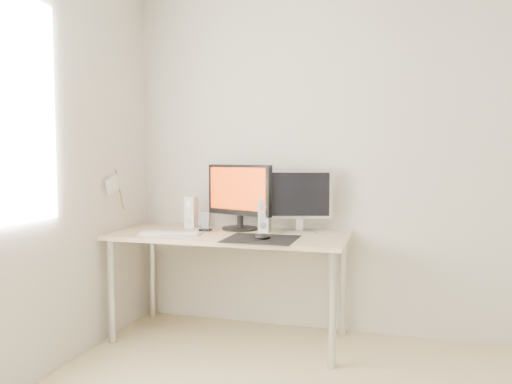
{
  "coord_description": "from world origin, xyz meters",
  "views": [
    {
      "loc": [
        0.16,
        -1.81,
        1.25
      ],
      "look_at": [
        -0.77,
        1.48,
        1.01
      ],
      "focal_mm": 35.0,
      "sensor_mm": 36.0,
      "label": 1
    }
  ],
  "objects_px": {
    "main_monitor": "(239,194)",
    "speaker_left": "(191,212)",
    "mouse": "(263,236)",
    "desk": "(229,245)",
    "second_monitor": "(299,198)",
    "keyboard": "(170,233)",
    "speaker_right": "(265,216)",
    "phone_dock": "(205,225)"
  },
  "relations": [
    {
      "from": "desk",
      "to": "second_monitor",
      "type": "relative_size",
      "value": 3.61
    },
    {
      "from": "desk",
      "to": "speaker_right",
      "type": "distance_m",
      "value": 0.31
    },
    {
      "from": "mouse",
      "to": "desk",
      "type": "relative_size",
      "value": 0.07
    },
    {
      "from": "second_monitor",
      "to": "speaker_right",
      "type": "bearing_deg",
      "value": -163.17
    },
    {
      "from": "desk",
      "to": "speaker_right",
      "type": "bearing_deg",
      "value": 28.12
    },
    {
      "from": "main_monitor",
      "to": "speaker_left",
      "type": "xyz_separation_m",
      "value": [
        -0.37,
        -0.01,
        -0.14
      ]
    },
    {
      "from": "main_monitor",
      "to": "second_monitor",
      "type": "distance_m",
      "value": 0.44
    },
    {
      "from": "main_monitor",
      "to": "speaker_right",
      "type": "bearing_deg",
      "value": -19.16
    },
    {
      "from": "mouse",
      "to": "main_monitor",
      "type": "xyz_separation_m",
      "value": [
        -0.28,
        0.38,
        0.23
      ]
    },
    {
      "from": "desk",
      "to": "speaker_right",
      "type": "height_order",
      "value": "speaker_right"
    },
    {
      "from": "phone_dock",
      "to": "speaker_left",
      "type": "bearing_deg",
      "value": 143.64
    },
    {
      "from": "speaker_left",
      "to": "keyboard",
      "type": "xyz_separation_m",
      "value": [
        -0.01,
        -0.33,
        -0.11
      ]
    },
    {
      "from": "mouse",
      "to": "phone_dock",
      "type": "distance_m",
      "value": 0.56
    },
    {
      "from": "speaker_left",
      "to": "phone_dock",
      "type": "bearing_deg",
      "value": -36.36
    },
    {
      "from": "mouse",
      "to": "phone_dock",
      "type": "bearing_deg",
      "value": 152.09
    },
    {
      "from": "main_monitor",
      "to": "speaker_right",
      "type": "height_order",
      "value": "main_monitor"
    },
    {
      "from": "speaker_right",
      "to": "keyboard",
      "type": "relative_size",
      "value": 0.54
    },
    {
      "from": "main_monitor",
      "to": "second_monitor",
      "type": "xyz_separation_m",
      "value": [
        0.44,
        -0.0,
        -0.01
      ]
    },
    {
      "from": "desk",
      "to": "keyboard",
      "type": "bearing_deg",
      "value": -157.55
    },
    {
      "from": "second_monitor",
      "to": "speaker_left",
      "type": "bearing_deg",
      "value": -179.48
    },
    {
      "from": "second_monitor",
      "to": "keyboard",
      "type": "xyz_separation_m",
      "value": [
        -0.82,
        -0.34,
        -0.23
      ]
    },
    {
      "from": "keyboard",
      "to": "mouse",
      "type": "bearing_deg",
      "value": -3.9
    },
    {
      "from": "mouse",
      "to": "speaker_right",
      "type": "distance_m",
      "value": 0.33
    },
    {
      "from": "main_monitor",
      "to": "keyboard",
      "type": "distance_m",
      "value": 0.57
    },
    {
      "from": "mouse",
      "to": "desk",
      "type": "height_order",
      "value": "mouse"
    },
    {
      "from": "main_monitor",
      "to": "speaker_right",
      "type": "xyz_separation_m",
      "value": [
        0.21,
        -0.07,
        -0.14
      ]
    },
    {
      "from": "second_monitor",
      "to": "desk",
      "type": "bearing_deg",
      "value": -157.45
    },
    {
      "from": "desk",
      "to": "main_monitor",
      "type": "bearing_deg",
      "value": 86.72
    },
    {
      "from": "desk",
      "to": "phone_dock",
      "type": "distance_m",
      "value": 0.24
    },
    {
      "from": "keyboard",
      "to": "speaker_left",
      "type": "bearing_deg",
      "value": 88.24
    },
    {
      "from": "second_monitor",
      "to": "speaker_left",
      "type": "height_order",
      "value": "second_monitor"
    },
    {
      "from": "main_monitor",
      "to": "speaker_right",
      "type": "relative_size",
      "value": 2.27
    },
    {
      "from": "speaker_left",
      "to": "speaker_right",
      "type": "distance_m",
      "value": 0.58
    },
    {
      "from": "second_monitor",
      "to": "keyboard",
      "type": "distance_m",
      "value": 0.91
    },
    {
      "from": "mouse",
      "to": "keyboard",
      "type": "bearing_deg",
      "value": 176.1
    },
    {
      "from": "mouse",
      "to": "speaker_left",
      "type": "height_order",
      "value": "speaker_left"
    },
    {
      "from": "main_monitor",
      "to": "second_monitor",
      "type": "relative_size",
      "value": 1.19
    },
    {
      "from": "desk",
      "to": "main_monitor",
      "type": "height_order",
      "value": "main_monitor"
    },
    {
      "from": "desk",
      "to": "keyboard",
      "type": "relative_size",
      "value": 3.7
    },
    {
      "from": "mouse",
      "to": "speaker_left",
      "type": "xyz_separation_m",
      "value": [
        -0.65,
        0.38,
        0.09
      ]
    },
    {
      "from": "main_monitor",
      "to": "keyboard",
      "type": "bearing_deg",
      "value": -138.08
    },
    {
      "from": "speaker_right",
      "to": "keyboard",
      "type": "bearing_deg",
      "value": -155.38
    }
  ]
}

